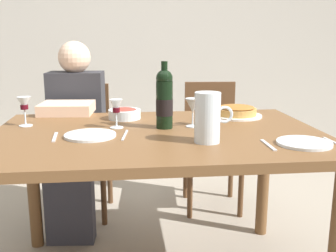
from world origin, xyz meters
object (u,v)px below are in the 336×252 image
(chair_left, at_px, (82,140))
(wine_glass_right_diner, at_px, (213,104))
(baked_tart, at_px, (236,111))
(dining_table, at_px, (158,151))
(dinner_plate_left_setting, at_px, (90,135))
(chair_right, at_px, (211,136))
(wine_glass_left_diner, at_px, (24,105))
(wine_bottle, at_px, (164,99))
(wine_glass_spare, at_px, (116,108))
(dinner_plate_right_setting, at_px, (304,143))
(wine_glass_centre, at_px, (193,107))
(water_pitcher, at_px, (208,120))
(diner_left, at_px, (74,131))
(salad_bowl, at_px, (125,113))

(chair_left, bearing_deg, wine_glass_right_diner, 136.16)
(baked_tart, bearing_deg, dining_table, -145.67)
(dinner_plate_left_setting, xyz_separation_m, chair_left, (-0.14, 0.96, -0.27))
(chair_right, bearing_deg, wine_glass_right_diner, 81.81)
(wine_glass_left_diner, bearing_deg, wine_bottle, -9.91)
(wine_bottle, height_order, wine_glass_spare, wine_bottle)
(dinner_plate_right_setting, bearing_deg, wine_glass_right_diner, 128.07)
(wine_glass_centre, xyz_separation_m, chair_right, (0.28, 0.83, -0.36))
(dinner_plate_left_setting, distance_m, chair_left, 1.01)
(water_pitcher, bearing_deg, dinner_plate_right_setting, -11.79)
(wine_bottle, distance_m, wine_glass_right_diner, 0.24)
(dinner_plate_right_setting, height_order, diner_left, diner_left)
(salad_bowl, height_order, chair_left, chair_left)
(chair_left, bearing_deg, dining_table, 120.76)
(wine_glass_spare, relative_size, chair_left, 0.16)
(diner_left, bearing_deg, dinner_plate_right_setting, 141.90)
(dining_table, bearing_deg, water_pitcher, -47.07)
(wine_glass_left_diner, bearing_deg, dining_table, -17.24)
(salad_bowl, height_order, diner_left, diner_left)
(wine_glass_right_diner, relative_size, chair_left, 0.18)
(wine_glass_spare, height_order, chair_right, wine_glass_spare)
(chair_left, bearing_deg, salad_bowl, 121.23)
(salad_bowl, xyz_separation_m, diner_left, (-0.31, 0.35, -0.17))
(diner_left, bearing_deg, wine_glass_spare, 120.29)
(water_pitcher, bearing_deg, chair_left, 119.66)
(wine_bottle, relative_size, wine_glass_spare, 2.29)
(wine_bottle, bearing_deg, wine_glass_left_diner, 170.09)
(water_pitcher, relative_size, dinner_plate_right_setting, 0.94)
(wine_glass_right_diner, bearing_deg, wine_bottle, -176.90)
(dining_table, height_order, dinner_plate_left_setting, dinner_plate_left_setting)
(chair_right, bearing_deg, wine_bottle, 67.56)
(wine_bottle, xyz_separation_m, dinner_plate_right_setting, (0.53, -0.36, -0.13))
(dining_table, relative_size, salad_bowl, 8.83)
(water_pitcher, height_order, wine_glass_centre, water_pitcher)
(baked_tart, bearing_deg, chair_left, 146.52)
(wine_glass_spare, distance_m, dinner_plate_right_setting, 0.85)
(salad_bowl, bearing_deg, wine_glass_left_diner, -165.72)
(dinner_plate_left_setting, bearing_deg, chair_left, 98.50)
(chair_right, bearing_deg, wine_glass_left_diner, 37.68)
(wine_bottle, height_order, baked_tart, wine_bottle)
(wine_glass_centre, bearing_deg, dinner_plate_left_setting, -163.47)
(wine_glass_centre, xyz_separation_m, dinner_plate_right_setting, (0.39, -0.37, -0.09))
(water_pitcher, xyz_separation_m, dinner_plate_right_setting, (0.38, -0.08, -0.09))
(chair_right, bearing_deg, dinner_plate_right_setting, 99.41)
(wine_glass_spare, bearing_deg, baked_tart, 17.78)
(water_pitcher, bearing_deg, diner_left, 126.58)
(wine_glass_spare, relative_size, chair_right, 0.16)
(water_pitcher, distance_m, chair_right, 1.20)
(wine_glass_centre, bearing_deg, wine_bottle, -175.88)
(chair_left, bearing_deg, diner_left, 90.79)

